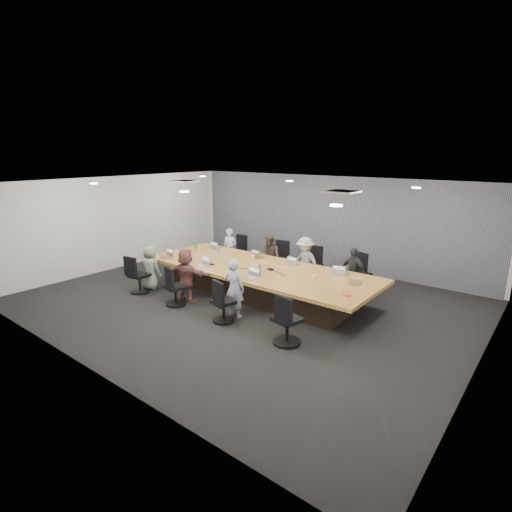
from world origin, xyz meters
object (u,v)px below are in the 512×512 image
Objects in this scene: person_6 at (234,288)px; chair_0 at (237,254)px; person_1 at (270,257)px; mug_brown at (188,251)px; chair_3 at (358,277)px; person_3 at (353,273)px; person_2 at (305,262)px; bottle_clear at (222,252)px; chair_2 at (311,268)px; person_5 at (186,275)px; chair_7 at (287,323)px; laptop_4 at (166,257)px; laptop_6 at (250,278)px; chair_1 at (277,262)px; chair_6 at (224,305)px; laptop_3 at (343,273)px; chair_5 at (176,290)px; laptop_1 at (258,256)px; conference_table at (258,280)px; person_4 at (150,268)px; laptop_5 at (203,266)px; person_0 at (230,249)px; chair_4 at (139,278)px; stapler at (255,270)px; bottle_green_left at (196,245)px; laptop_2 at (294,264)px; canvas_bag at (355,281)px; snack_packet at (347,294)px.

chair_0 is at bearing -58.80° from person_6.
person_1 is 2.32m from mug_brown.
person_3 is at bearing 108.05° from chair_3.
person_2 is 2.28m from bottle_clear.
person_5 is at bearing 65.15° from chair_2.
person_3 reaches higher than person_1.
person_3 is 3.08m from person_6.
laptop_4 is at bearing -177.62° from chair_7.
chair_1 is at bearing 120.57° from laptop_6.
laptop_4 reaches higher than chair_6.
bottle_clear is (-1.89, 1.98, 0.47)m from chair_6.
laptop_3 is at bearing 25.93° from laptop_4.
chair_7 is at bearing -20.93° from laptop_6.
laptop_6 is (-1.49, -2.15, 0.11)m from person_3.
chair_2 is (2.69, 0.00, 0.04)m from chair_0.
laptop_4 is at bearing 163.83° from chair_5.
laptop_4 is at bearing 52.31° from laptop_1.
person_5 is (-1.65, -2.70, -0.02)m from person_2.
conference_table is 18.14× the size of laptop_6.
chair_1 is at bearing 93.56° from person_1.
bottle_clear reaches higher than chair_6.
person_5 reaches higher than person_4.
laptop_5 is at bearing 84.78° from laptop_1.
person_3 is at bearing -127.78° from person_6.
person_0 is 0.96× the size of person_6.
chair_1 is at bearing 58.87° from laptop_4.
bottle_clear is at bearing 38.88° from chair_2.
conference_table is 3.05m from chair_4.
laptop_3 is at bearing 74.91° from chair_6.
person_1 reaches higher than chair_2.
stapler is (0.77, -2.00, 0.36)m from chair_1.
person_0 reaches higher than laptop_3.
chair_6 is 3.73m from bottle_green_left.
chair_3 is at bearing -148.23° from laptop_1.
person_0 is at bearing 79.39° from mug_brown.
person_5 is (1.39, 0.35, 0.27)m from chair_4.
person_5 is (-1.65, -2.15, -0.10)m from laptop_2.
mug_brown is (-2.45, -0.09, 0.39)m from conference_table.
laptop_5 is 1.93× the size of stapler.
chair_4 is 0.93× the size of chair_7.
person_6 reaches higher than bottle_green_left.
chair_1 reaches higher than stapler.
chair_1 reaches higher than laptop_3.
laptop_2 is (2.69, -0.55, 0.13)m from person_0.
person_1 is at bearing -166.95° from person_3.
conference_table is 4.71× the size of person_3.
canvas_bag is 1.32× the size of snack_packet.
bottle_clear reaches higher than chair_2.
canvas_bag is (0.55, -1.41, 0.38)m from chair_3.
chair_6 is 2.95m from person_4.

